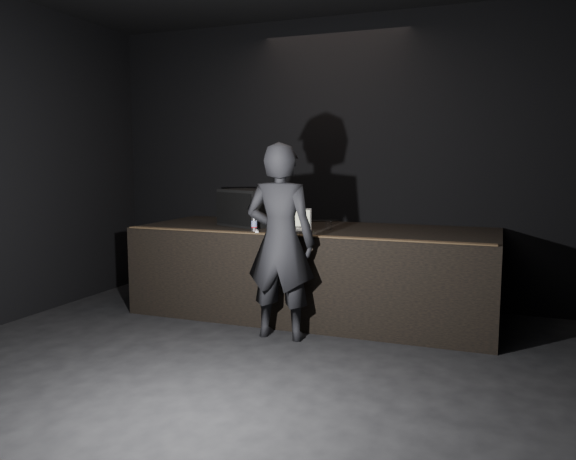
% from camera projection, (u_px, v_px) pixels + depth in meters
% --- Properties ---
extents(ground, '(7.00, 7.00, 0.00)m').
position_uv_depth(ground, '(193.00, 411.00, 3.95)').
color(ground, black).
rests_on(ground, ground).
extents(room_walls, '(6.10, 7.10, 3.52)m').
position_uv_depth(room_walls, '(187.00, 120.00, 3.71)').
color(room_walls, black).
rests_on(room_walls, ground).
extents(stage_riser, '(4.00, 1.50, 1.00)m').
position_uv_depth(stage_riser, '(314.00, 271.00, 6.42)').
color(stage_riser, black).
rests_on(stage_riser, ground).
extents(riser_lip, '(3.92, 0.10, 0.01)m').
position_uv_depth(riser_lip, '(293.00, 235.00, 5.70)').
color(riser_lip, brown).
rests_on(riser_lip, stage_riser).
extents(stage_monitor, '(0.76, 0.68, 0.43)m').
position_uv_depth(stage_monitor, '(248.00, 208.00, 6.53)').
color(stage_monitor, black).
rests_on(stage_monitor, stage_riser).
extents(cable, '(0.94, 0.45, 0.02)m').
position_uv_depth(cable, '(297.00, 221.00, 7.00)').
color(cable, black).
rests_on(cable, stage_riser).
extents(laptop, '(0.41, 0.39, 0.23)m').
position_uv_depth(laptop, '(296.00, 224.00, 6.16)').
color(laptop, silver).
rests_on(laptop, stage_riser).
extents(beer_can, '(0.06, 0.06, 0.15)m').
position_uv_depth(beer_can, '(254.00, 224.00, 6.05)').
color(beer_can, silver).
rests_on(beer_can, stage_riser).
extents(plastic_cup, '(0.07, 0.07, 0.09)m').
position_uv_depth(plastic_cup, '(329.00, 225.00, 6.18)').
color(plastic_cup, white).
rests_on(plastic_cup, stage_riser).
extents(wii_remote, '(0.09, 0.14, 0.03)m').
position_uv_depth(wii_remote, '(257.00, 232.00, 5.91)').
color(wii_remote, white).
rests_on(wii_remote, stage_riser).
extents(person, '(0.71, 0.48, 1.93)m').
position_uv_depth(person, '(280.00, 242.00, 5.50)').
color(person, black).
rests_on(person, ground).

